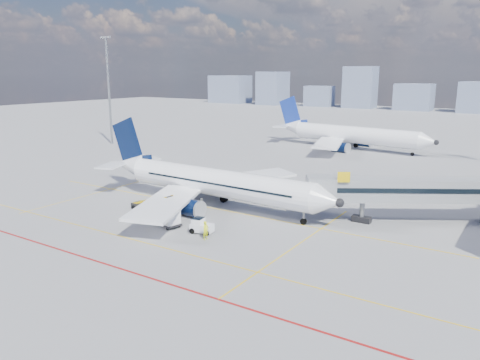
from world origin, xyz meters
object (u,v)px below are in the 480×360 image
(main_aircraft, at_px, (209,182))
(second_aircraft, at_px, (348,135))
(cargo_dolly, at_px, (165,215))
(ramp_worker, at_px, (206,230))
(baggage_tug, at_px, (201,226))
(belt_loader, at_px, (148,206))

(main_aircraft, bearing_deg, second_aircraft, 93.65)
(cargo_dolly, xyz_separation_m, ramp_worker, (6.71, -1.23, -0.24))
(second_aircraft, height_order, ramp_worker, second_aircraft)
(baggage_tug, relative_size, cargo_dolly, 0.59)
(main_aircraft, relative_size, baggage_tug, 14.04)
(main_aircraft, distance_m, belt_loader, 8.36)
(cargo_dolly, distance_m, ramp_worker, 6.83)
(second_aircraft, bearing_deg, main_aircraft, -80.04)
(baggage_tug, bearing_deg, ramp_worker, -48.97)
(baggage_tug, bearing_deg, cargo_dolly, 171.96)
(main_aircraft, distance_m, ramp_worker, 13.14)
(second_aircraft, bearing_deg, ramp_worker, -73.92)
(cargo_dolly, xyz_separation_m, belt_loader, (-5.57, 3.08, -0.55))
(second_aircraft, xyz_separation_m, ramp_worker, (8.85, -66.47, -2.22))
(belt_loader, bearing_deg, second_aircraft, 91.04)
(cargo_dolly, bearing_deg, ramp_worker, 4.29)
(baggage_tug, distance_m, ramp_worker, 2.20)
(baggage_tug, height_order, ramp_worker, ramp_worker)
(second_aircraft, distance_m, belt_loader, 62.31)
(baggage_tug, xyz_separation_m, belt_loader, (-10.58, 2.92, -0.13))
(second_aircraft, relative_size, ramp_worker, 19.97)
(main_aircraft, relative_size, second_aircraft, 0.93)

